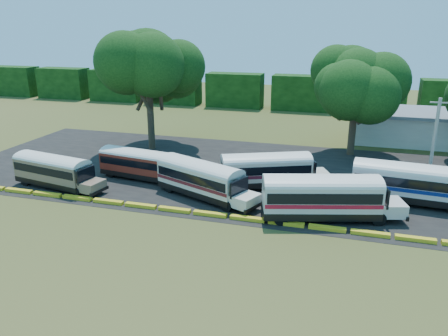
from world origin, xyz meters
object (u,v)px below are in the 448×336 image
(bus_beige, at_px, (54,169))
(bus_red, at_px, (139,162))
(tree_west, at_px, (148,63))
(bus_cream_west, at_px, (202,177))
(bus_white_red, at_px, (324,195))

(bus_beige, height_order, bus_red, bus_beige)
(bus_beige, relative_size, tree_west, 0.68)
(bus_red, relative_size, bus_cream_west, 0.91)
(bus_red, height_order, tree_west, tree_west)
(bus_white_red, height_order, tree_west, tree_west)
(bus_white_red, xyz_separation_m, tree_west, (-21.36, 14.88, 8.09))
(bus_white_red, bearing_deg, bus_cream_west, 155.37)
(bus_red, distance_m, bus_white_red, 18.41)
(bus_white_red, relative_size, tree_west, 0.80)
(bus_red, xyz_separation_m, bus_cream_west, (7.44, -2.87, 0.15))
(bus_cream_west, xyz_separation_m, tree_west, (-10.95, 13.23, 8.26))
(bus_beige, bearing_deg, bus_cream_west, 16.10)
(bus_beige, height_order, tree_west, tree_west)
(bus_beige, relative_size, bus_cream_west, 0.95)
(bus_beige, xyz_separation_m, bus_red, (6.30, 4.32, -0.06))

